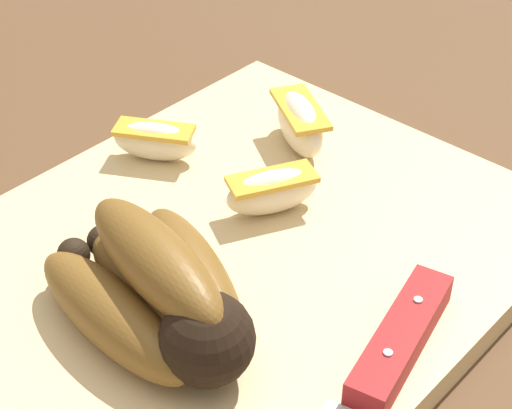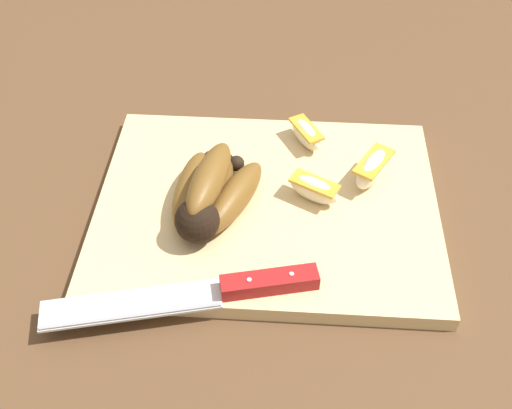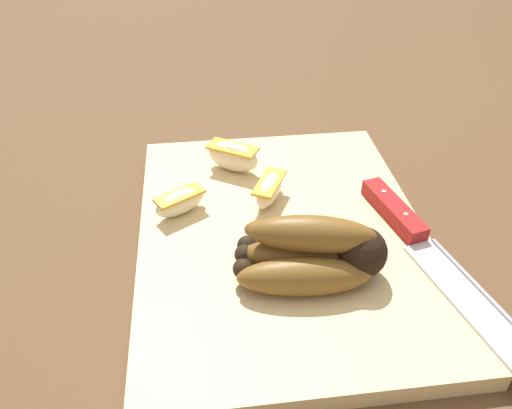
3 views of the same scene
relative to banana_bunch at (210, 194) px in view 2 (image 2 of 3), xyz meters
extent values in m
plane|color=brown|center=(-0.05, -0.03, -0.05)|extent=(6.00, 6.00, 0.00)
cube|color=#DBBC84|center=(-0.06, -0.02, -0.04)|extent=(0.39, 0.30, 0.02)
sphere|color=black|center=(0.01, 0.04, 0.00)|extent=(0.05, 0.05, 0.05)
ellipsoid|color=brown|center=(-0.03, 0.00, -0.01)|extent=(0.08, 0.13, 0.04)
sphere|color=black|center=(-0.02, -0.06, -0.01)|extent=(0.02, 0.02, 0.02)
ellipsoid|color=brown|center=(0.00, -0.01, -0.01)|extent=(0.06, 0.13, 0.04)
sphere|color=black|center=(-0.01, -0.06, -0.01)|extent=(0.02, 0.02, 0.02)
ellipsoid|color=brown|center=(0.02, -0.01, -0.01)|extent=(0.05, 0.13, 0.04)
sphere|color=black|center=(0.01, -0.07, -0.01)|extent=(0.02, 0.02, 0.02)
ellipsoid|color=brown|center=(0.00, 0.00, 0.02)|extent=(0.06, 0.12, 0.04)
cube|color=silver|center=(0.06, 0.14, -0.02)|extent=(0.18, 0.07, 0.00)
cube|color=#99999E|center=(0.06, 0.15, -0.02)|extent=(0.17, 0.04, 0.00)
cube|color=maroon|center=(-0.07, 0.11, -0.02)|extent=(0.10, 0.04, 0.02)
cylinder|color=#B2B2B7|center=(-0.09, 0.10, -0.01)|extent=(0.01, 0.01, 0.00)
cylinder|color=#B2B2B7|center=(-0.05, 0.11, -0.01)|extent=(0.01, 0.01, 0.00)
ellipsoid|color=#F4E5C1|center=(-0.11, -0.12, -0.01)|extent=(0.05, 0.06, 0.03)
cube|color=gold|center=(-0.11, -0.12, 0.00)|extent=(0.05, 0.06, 0.00)
ellipsoid|color=#F4E5C1|center=(-0.12, -0.02, -0.01)|extent=(0.06, 0.05, 0.03)
cube|color=gold|center=(-0.12, -0.02, 0.00)|extent=(0.06, 0.05, 0.00)
ellipsoid|color=#F4E5C1|center=(-0.19, -0.06, -0.01)|extent=(0.06, 0.07, 0.04)
cube|color=gold|center=(-0.19, -0.06, 0.01)|extent=(0.05, 0.07, 0.00)
camera|label=1|loc=(0.20, 0.25, 0.31)|focal=58.90mm
camera|label=2|loc=(-0.08, 0.47, 0.48)|focal=42.52mm
camera|label=3|loc=(0.34, -0.10, 0.32)|focal=35.71mm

